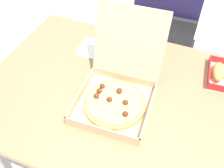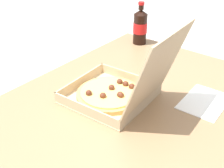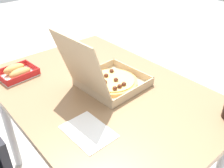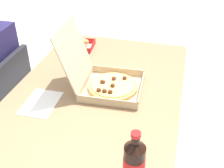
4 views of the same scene
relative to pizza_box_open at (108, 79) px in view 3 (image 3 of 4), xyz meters
The scene contains 4 objects.
dining_table 0.14m from the pizza_box_open, 82.91° to the left, with size 1.21×0.84×0.76m.
pizza_box_open is the anchor object (origin of this frame).
bread_side_box 0.50m from the pizza_box_open, 36.43° to the left, with size 0.17×0.20×0.06m.
paper_menu 0.33m from the pizza_box_open, 126.57° to the left, with size 0.21×0.15×0.00m, color white.
Camera 3 is at (-0.83, 0.64, 1.45)m, focal length 40.37 mm.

